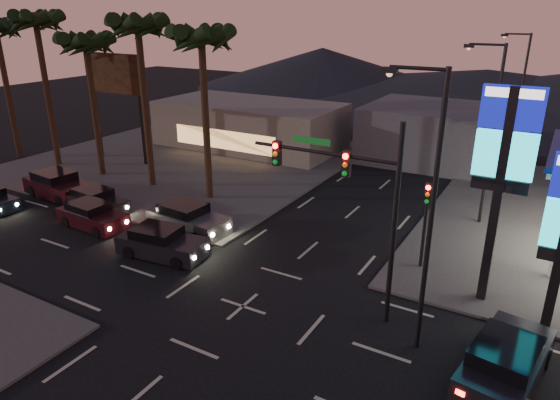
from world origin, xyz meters
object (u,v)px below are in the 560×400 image
Objects in this scene: car_lane_a_mid at (92,216)px; suv_station at (505,363)px; car_lane_b_front at (187,219)px; car_lane_b_rear at (58,185)px; car_lane_b_mid at (96,201)px; traffic_signal_mast at (352,190)px; pylon_sign_tall at (504,155)px; car_lane_a_front at (161,243)px.

car_lane_a_mid is 22.08m from suv_station.
car_lane_b_front is 10.95m from car_lane_b_rear.
traffic_signal_mast is at bearing -7.46° from car_lane_b_mid.
car_lane_a_mid is at bearing -171.90° from pylon_sign_tall.
car_lane_b_rear reaches higher than car_lane_b_front.
car_lane_a_front is 3.06m from car_lane_b_front.
car_lane_b_front is 1.10× the size of car_lane_b_mid.
car_lane_a_mid is at bearing -20.94° from car_lane_b_rear.
pylon_sign_tall is 1.12× the size of traffic_signal_mast.
car_lane_a_mid is at bearing -45.71° from car_lane_b_mid.
traffic_signal_mast is 22.25m from car_lane_b_rear.
car_lane_a_front is at bearing -165.89° from pylon_sign_tall.
suv_station is (16.90, -4.18, 0.01)m from car_lane_b_front.
suv_station is at bearing -4.36° from car_lane_a_front.
traffic_signal_mast is 1.80× the size of car_lane_a_mid.
car_lane_a_mid is 0.98× the size of car_lane_b_mid.
car_lane_b_front is (-0.80, 2.95, 0.05)m from car_lane_a_front.
suv_station is at bearing -8.82° from car_lane_b_mid.
car_lane_b_front is at bearing 166.10° from suv_station.
car_lane_a_front is 1.06× the size of car_lane_a_mid.
car_lane_b_mid is (-6.74, -0.51, -0.07)m from car_lane_b_front.
car_lane_b_front is at bearing 105.14° from car_lane_a_front.
car_lane_a_front is 0.94× the size of car_lane_b_front.
car_lane_b_mid is at bearing 162.07° from car_lane_a_front.
car_lane_a_mid is (-15.76, 0.59, -4.57)m from traffic_signal_mast.
car_lane_a_mid is (-20.50, -2.92, -5.73)m from pylon_sign_tall.
traffic_signal_mast is at bearing -14.68° from car_lane_b_front.
suv_station reaches higher than car_lane_a_front.
car_lane_a_mid is 0.89× the size of car_lane_b_front.
suv_station is (27.85, -4.22, -0.04)m from car_lane_b_rear.
car_lane_a_front is 7.93m from car_lane_b_mid.
car_lane_b_rear is at bearing -178.52° from pylon_sign_tall.
car_lane_b_rear is at bearing 172.52° from car_lane_b_mid.
suv_station is (21.99, -1.98, 0.08)m from car_lane_a_mid.
suv_station is at bearing -8.61° from car_lane_b_rear.
car_lane_b_mid is 4.25m from car_lane_b_rear.
car_lane_b_mid reaches higher than car_lane_a_mid.
suv_station is (1.49, -4.90, -5.65)m from pylon_sign_tall.
car_lane_b_front is 6.76m from car_lane_b_mid.
pylon_sign_tall reaches higher than traffic_signal_mast.
car_lane_b_front is (-10.67, 2.79, -4.49)m from traffic_signal_mast.
traffic_signal_mast is 16.42m from car_lane_a_mid.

